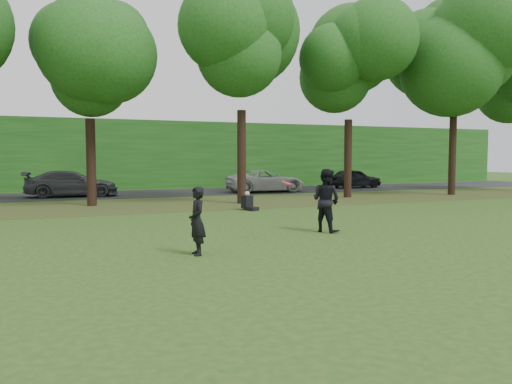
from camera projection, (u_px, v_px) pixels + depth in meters
The scene contains 10 objects.
ground at pixel (271, 253), 12.03m from camera, with size 120.00×120.00×0.00m, color #234616.
leaf_litter at pixel (159, 205), 23.98m from camera, with size 60.00×7.00×0.01m, color #413817.
street at pixel (132, 194), 31.34m from camera, with size 70.00×7.00×0.02m, color black.
far_hedge at pixel (119, 155), 36.68m from camera, with size 70.00×3.00×5.00m, color #184A15.
player_left at pixel (197, 221), 11.72m from camera, with size 0.59×0.39×1.62m, color black.
player_right at pixel (326, 200), 15.39m from camera, with size 0.95×0.74×1.95m, color black.
parked_cars at pixel (137, 183), 30.22m from camera, with size 37.54×3.61×1.50m.
frisbee at pixel (287, 183), 13.48m from camera, with size 0.35×0.36×0.14m.
seated_person at pixel (248, 203), 21.73m from camera, with size 0.64×0.83×0.83m.
tree_line at pixel (150, 38), 23.25m from camera, with size 55.30×7.90×12.31m.
Camera 1 is at (-4.95, -10.83, 2.31)m, focal length 35.00 mm.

